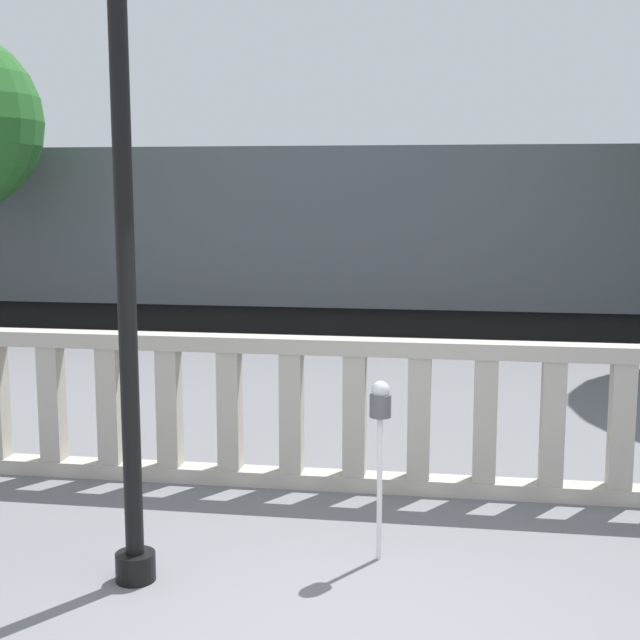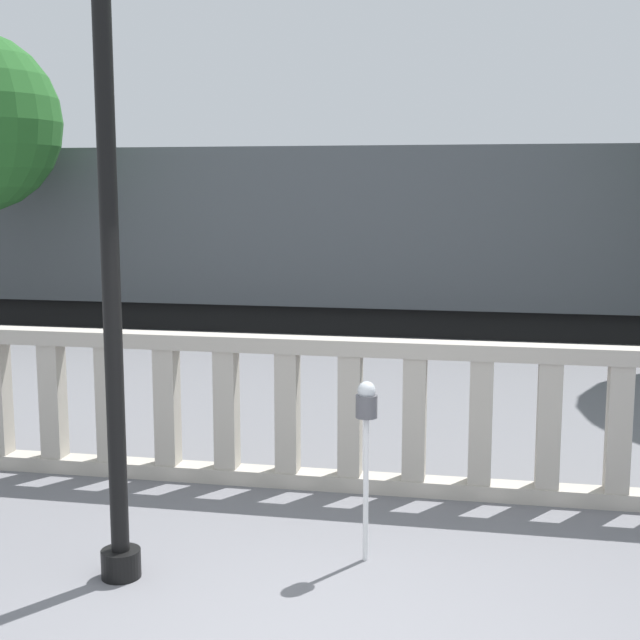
{
  "view_description": "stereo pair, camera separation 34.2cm",
  "coord_description": "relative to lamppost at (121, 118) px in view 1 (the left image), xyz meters",
  "views": [
    {
      "loc": [
        0.59,
        -4.78,
        2.74
      ],
      "look_at": [
        -0.76,
        3.99,
        1.4
      ],
      "focal_mm": 50.0,
      "sensor_mm": 36.0,
      "label": 1
    },
    {
      "loc": [
        0.92,
        -4.72,
        2.74
      ],
      "look_at": [
        -0.76,
        3.99,
        1.4
      ],
      "focal_mm": 50.0,
      "sensor_mm": 36.0,
      "label": 2
    }
  ],
  "objects": [
    {
      "name": "balustrade",
      "position": [
        1.59,
        2.13,
        -2.48
      ],
      "size": [
        15.56,
        0.24,
        1.39
      ],
      "color": "#ADA599",
      "rests_on": "ground"
    },
    {
      "name": "lamppost",
      "position": [
        0.0,
        0.0,
        0.0
      ],
      "size": [
        0.36,
        0.36,
        5.3
      ],
      "color": "black",
      "rests_on": "ground"
    },
    {
      "name": "parking_meter",
      "position": [
        1.66,
        0.62,
        -2.1
      ],
      "size": [
        0.16,
        0.16,
        1.35
      ],
      "color": "silver",
      "rests_on": "ground"
    },
    {
      "name": "train_near",
      "position": [
        0.93,
        11.48,
        -1.36
      ],
      "size": [
        22.01,
        2.71,
        4.03
      ],
      "color": "black",
      "rests_on": "ground"
    },
    {
      "name": "train_far",
      "position": [
        6.7,
        23.73,
        -1.41
      ],
      "size": [
        27.53,
        3.17,
        3.95
      ],
      "color": "black",
      "rests_on": "ground"
    }
  ]
}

